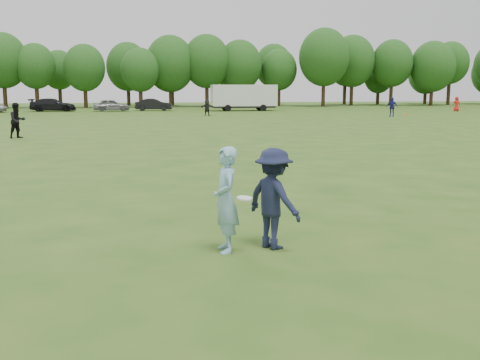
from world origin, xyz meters
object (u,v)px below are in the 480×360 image
Objects in this scene: thrower at (226,200)px; defender at (274,199)px; player_far_c at (457,104)px; cargo_trailer at (244,96)px; player_far_d at (207,108)px; field_cone at (406,114)px; player_far_a at (17,121)px; car_f at (154,105)px; car_d at (53,105)px; car_e at (111,105)px; player_far_b at (392,107)px.

thrower is 0.88m from defender.
cargo_trailer reaches higher than player_far_c.
field_cone is (20.22, -3.22, -0.69)m from player_far_d.
player_far_a is 0.44× the size of car_f.
player_far_c reaches higher than car_d.
cargo_trailer is at bearing 134.07° from field_cone.
player_far_d is 5.62× the size of field_cone.
car_e is at bearing 152.27° from field_cone.
car_d is 41.00m from field_cone.
player_far_c is 31.53m from player_far_d.
player_far_d reaches higher than car_d.
player_far_b is 0.44× the size of car_e.
car_f is at bearing -31.51° from defender.
car_e is (3.59, 36.33, -0.27)m from player_far_a.
defender is 61.43m from car_f.
thrower reaches higher than field_cone.
car_f is at bearing -87.48° from car_d.
car_f is (-36.11, 8.22, -0.14)m from player_far_c.
field_cone is 20.57m from cargo_trailer.
car_e is 34.28m from field_cone.
cargo_trailer reaches higher than defender.
player_far_c is 13.88m from field_cone.
thrower is 60.78m from car_e.
player_far_d is at bearing -37.42° from defender.
player_far_a reaches higher than defender.
car_f is at bearing 104.76° from player_far_d.
player_far_d is 16.26m from car_e.
thrower is at bearing -166.05° from car_d.
cargo_trailer is at bearing -42.02° from defender.
thrower is at bearing -79.19° from player_far_b.
car_f is at bearing -85.75° from car_e.
defender reaches higher than car_d.
player_far_a is (-8.28, 24.27, 0.08)m from thrower.
player_far_b is at bearing -114.36° from car_d.
car_e is at bearing -178.88° from thrower.
player_far_a reaches higher than player_far_c.
car_f is 30.37m from field_cone.
player_far_b is 6.34× the size of field_cone.
player_far_a is 53.35m from player_far_c.
player_far_b is 16.44m from player_far_c.
car_f is (-5.05, 13.63, -0.09)m from player_far_d.
cargo_trailer is (-12.04, 16.07, 0.82)m from player_far_b.
player_far_c is (36.50, 53.28, -0.05)m from thrower.
player_far_a reaches higher than player_far_d.
car_f is 0.50× the size of cargo_trailer.
player_far_a is 1.19× the size of player_far_d.
car_d is at bearing -168.39° from player_far_b.
defender reaches higher than car_e.
field_cone is at bearing 51.04° from player_far_c.
player_far_a is at bearing -11.24° from defender.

